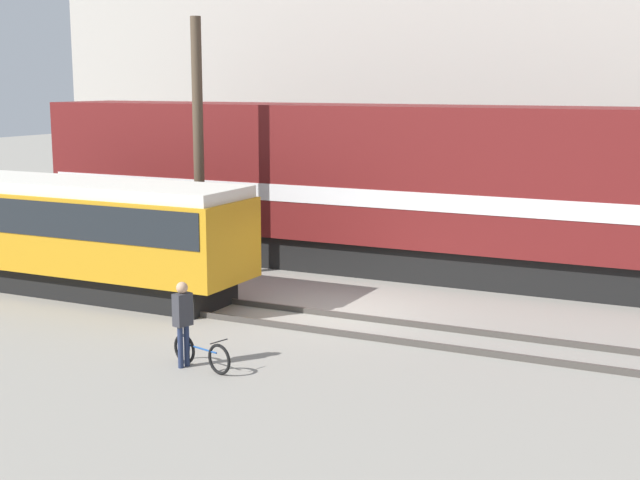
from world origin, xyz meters
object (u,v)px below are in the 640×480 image
(person, at_px, (183,315))
(utility_pole_left, at_px, (199,150))
(freight_locomotive, at_px, (373,185))
(bicycle, at_px, (202,354))
(streetcar, at_px, (85,230))

(person, relative_size, utility_pole_left, 0.23)
(freight_locomotive, relative_size, bicycle, 13.53)
(bicycle, bearing_deg, streetcar, 147.61)
(bicycle, bearing_deg, person, -173.57)
(bicycle, height_order, person, person)
(person, bearing_deg, streetcar, 145.63)
(freight_locomotive, height_order, streetcar, freight_locomotive)
(bicycle, distance_m, utility_pole_left, 9.17)
(bicycle, bearing_deg, utility_pole_left, 123.76)
(freight_locomotive, distance_m, utility_pole_left, 5.24)
(streetcar, distance_m, utility_pole_left, 3.98)
(person, height_order, utility_pole_left, utility_pole_left)
(bicycle, height_order, utility_pole_left, utility_pole_left)
(streetcar, bearing_deg, freight_locomotive, 47.55)
(streetcar, bearing_deg, bicycle, -32.39)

